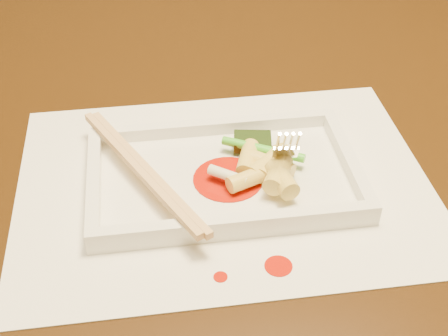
{
  "coord_description": "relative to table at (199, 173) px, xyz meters",
  "views": [
    {
      "loc": [
        -0.05,
        -0.6,
        1.15
      ],
      "look_at": [
        0.01,
        -0.14,
        0.77
      ],
      "focal_mm": 50.0,
      "sensor_mm": 36.0,
      "label": 1
    }
  ],
  "objects": [
    {
      "name": "chopstick_a",
      "position": [
        -0.07,
        -0.14,
        0.13
      ],
      "size": [
        0.1,
        0.2,
        0.01
      ],
      "primitive_type": "cube",
      "rotation": [
        0.0,
        0.0,
        0.47
      ],
      "color": "tan",
      "rests_on": "plate_rim_near"
    },
    {
      "name": "rice_cake_2",
      "position": [
        0.06,
        -0.17,
        0.13
      ],
      "size": [
        0.04,
        0.05,
        0.02
      ],
      "primitive_type": "cylinder",
      "rotation": [
        1.57,
        0.0,
        2.68
      ],
      "color": "#F1E270",
      "rests_on": "plate_base"
    },
    {
      "name": "rice_cake_3",
      "position": [
        0.05,
        -0.14,
        0.12
      ],
      "size": [
        0.05,
        0.04,
        0.02
      ],
      "primitive_type": "cylinder",
      "rotation": [
        1.57,
        0.0,
        0.97
      ],
      "color": "#F1E270",
      "rests_on": "plate_base"
    },
    {
      "name": "scallion_white",
      "position": [
        0.01,
        -0.16,
        0.12
      ],
      "size": [
        0.04,
        0.03,
        0.01
      ],
      "primitive_type": "cylinder",
      "rotation": [
        1.57,
        0.0,
        0.93
      ],
      "color": "#EAEACC",
      "rests_on": "plate_base"
    },
    {
      "name": "plate_base",
      "position": [
        0.01,
        -0.14,
        0.11
      ],
      "size": [
        0.26,
        0.16,
        0.01
      ],
      "primitive_type": "cube",
      "color": "white",
      "rests_on": "placemat"
    },
    {
      "name": "chopstick_b",
      "position": [
        -0.06,
        -0.14,
        0.13
      ],
      "size": [
        0.1,
        0.2,
        0.01
      ],
      "primitive_type": "cube",
      "rotation": [
        0.0,
        0.0,
        0.47
      ],
      "color": "tan",
      "rests_on": "plate_rim_near"
    },
    {
      "name": "rice_cake_7",
      "position": [
        0.06,
        -0.14,
        0.12
      ],
      "size": [
        0.04,
        0.05,
        0.02
      ],
      "primitive_type": "cylinder",
      "rotation": [
        1.57,
        0.0,
        2.52
      ],
      "color": "#F1E270",
      "rests_on": "plate_base"
    },
    {
      "name": "plate_rim_near",
      "position": [
        0.01,
        -0.22,
        0.12
      ],
      "size": [
        0.26,
        0.01,
        0.01
      ],
      "primitive_type": "cube",
      "color": "white",
      "rests_on": "plate_base"
    },
    {
      "name": "veg_piece",
      "position": [
        0.05,
        -0.1,
        0.12
      ],
      "size": [
        0.04,
        0.03,
        0.01
      ],
      "primitive_type": "cube",
      "rotation": [
        0.0,
        0.0,
        -0.16
      ],
      "color": "black",
      "rests_on": "plate_base"
    },
    {
      "name": "sauce_splatter_a",
      "position": [
        0.04,
        -0.26,
        0.1
      ],
      "size": [
        0.02,
        0.02,
        0.0
      ],
      "primitive_type": "cylinder",
      "color": "#BA1605",
      "rests_on": "placemat"
    },
    {
      "name": "scallion_green",
      "position": [
        0.05,
        -0.12,
        0.12
      ],
      "size": [
        0.08,
        0.05,
        0.01
      ],
      "primitive_type": "cylinder",
      "rotation": [
        1.57,
        0.0,
        1.07
      ],
      "color": "green",
      "rests_on": "plate_base"
    },
    {
      "name": "placemat",
      "position": [
        0.01,
        -0.14,
        0.1
      ],
      "size": [
        0.4,
        0.3,
        0.0
      ],
      "primitive_type": "cube",
      "color": "white",
      "rests_on": "table"
    },
    {
      "name": "plate_rim_left",
      "position": [
        -0.11,
        -0.14,
        0.12
      ],
      "size": [
        0.01,
        0.14,
        0.01
      ],
      "primitive_type": "cube",
      "color": "white",
      "rests_on": "plate_base"
    },
    {
      "name": "rice_cake_6",
      "position": [
        0.06,
        -0.14,
        0.12
      ],
      "size": [
        0.05,
        0.04,
        0.02
      ],
      "primitive_type": "cylinder",
      "rotation": [
        1.57,
        0.0,
        0.89
      ],
      "color": "#F1E270",
      "rests_on": "plate_base"
    },
    {
      "name": "rice_cake_0",
      "position": [
        0.03,
        -0.16,
        0.12
      ],
      "size": [
        0.05,
        0.03,
        0.02
      ],
      "primitive_type": "cylinder",
      "rotation": [
        1.57,
        0.0,
        1.95
      ],
      "color": "#F1E270",
      "rests_on": "plate_base"
    },
    {
      "name": "rice_cake_1",
      "position": [
        0.06,
        -0.14,
        0.12
      ],
      "size": [
        0.05,
        0.05,
        0.02
      ],
      "primitive_type": "cylinder",
      "rotation": [
        1.57,
        0.0,
        2.27
      ],
      "color": "#F1E270",
      "rests_on": "plate_base"
    },
    {
      "name": "table",
      "position": [
        0.0,
        0.0,
        0.0
      ],
      "size": [
        1.4,
        0.9,
        0.75
      ],
      "color": "black",
      "rests_on": "ground"
    },
    {
      "name": "rice_cake_4",
      "position": [
        0.04,
        -0.13,
        0.12
      ],
      "size": [
        0.03,
        0.05,
        0.02
      ],
      "primitive_type": "cylinder",
      "rotation": [
        1.57,
        0.0,
        2.81
      ],
      "color": "#F1E270",
      "rests_on": "plate_base"
    },
    {
      "name": "sauce_blob_0",
      "position": [
        0.01,
        -0.15,
        0.11
      ],
      "size": [
        0.07,
        0.07,
        0.0
      ],
      "primitive_type": "cylinder",
      "color": "#BA1605",
      "rests_on": "plate_base"
    },
    {
      "name": "fork",
      "position": [
        0.08,
        -0.12,
        0.18
      ],
      "size": [
        0.09,
        0.1,
        0.14
      ],
      "primitive_type": null,
      "color": "silver",
      "rests_on": "plate_base"
    },
    {
      "name": "plate_rim_right",
      "position": [
        0.14,
        -0.14,
        0.12
      ],
      "size": [
        0.01,
        0.14,
        0.01
      ],
      "primitive_type": "cube",
      "color": "white",
      "rests_on": "plate_base"
    },
    {
      "name": "rice_cake_5",
      "position": [
        0.06,
        -0.17,
        0.13
      ],
      "size": [
        0.03,
        0.04,
        0.02
      ],
      "primitive_type": "cylinder",
      "rotation": [
        1.57,
        0.0,
        0.21
      ],
      "color": "#F1E270",
      "rests_on": "plate_base"
    },
    {
      "name": "sauce_splatter_b",
      "position": [
        -0.01,
        -0.26,
        0.1
      ],
      "size": [
        0.01,
        0.01,
        0.0
      ],
      "primitive_type": "cylinder",
      "color": "#BA1605",
      "rests_on": "placemat"
    },
    {
      "name": "plate_rim_far",
      "position": [
        0.01,
        -0.07,
        0.12
      ],
      "size": [
        0.26,
        0.01,
        0.01
      ],
      "primitive_type": "cube",
      "color": "white",
      "rests_on": "plate_base"
    }
  ]
}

